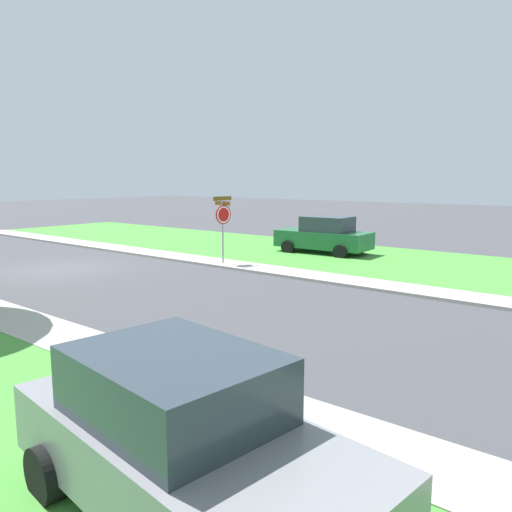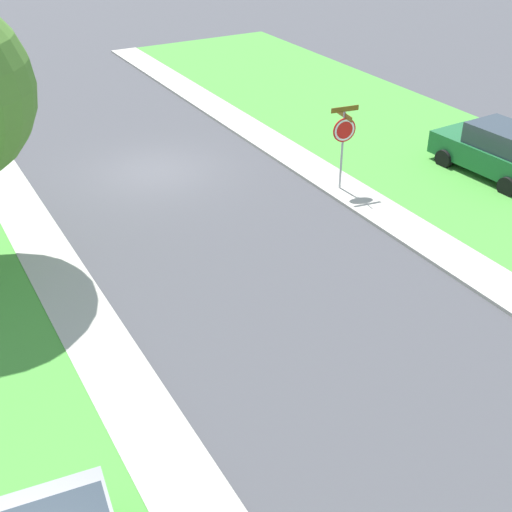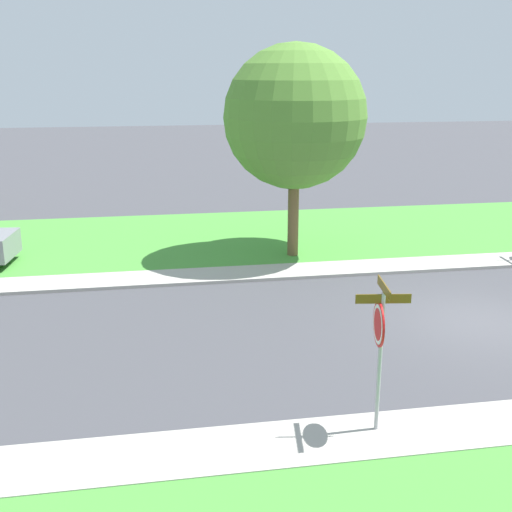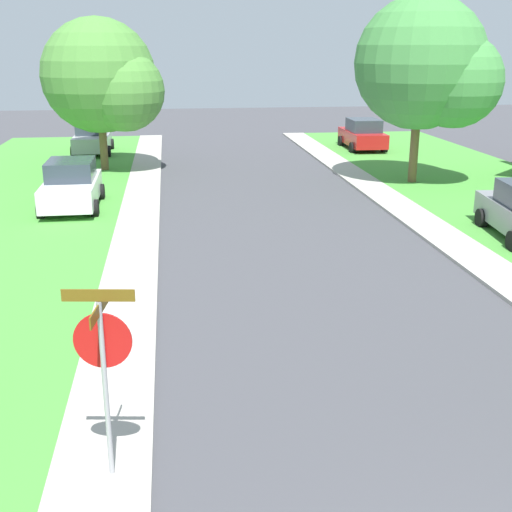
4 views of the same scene
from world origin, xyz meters
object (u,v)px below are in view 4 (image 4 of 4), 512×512
at_px(car_red_across_road, 363,135).
at_px(tree_sidewalk_mid, 105,80).
at_px(stop_sign_far_corner, 103,353).
at_px(car_white_kerbside_mid, 72,185).
at_px(car_silver_behind_trees, 92,138).
at_px(tree_sidewalk_near, 429,68).

height_order(car_red_across_road, tree_sidewalk_mid, tree_sidewalk_mid).
relative_size(stop_sign_far_corner, tree_sidewalk_mid, 0.40).
xyz_separation_m(car_red_across_road, car_white_kerbside_mid, (-14.40, -12.30, 0.00)).
bearing_deg(car_silver_behind_trees, tree_sidewalk_near, -34.91).
relative_size(car_red_across_road, tree_sidewalk_mid, 0.63).
height_order(stop_sign_far_corner, car_silver_behind_trees, stop_sign_far_corner).
height_order(stop_sign_far_corner, car_white_kerbside_mid, stop_sign_far_corner).
xyz_separation_m(car_red_across_road, tree_sidewalk_near, (-0.27, -9.68, 3.93)).
relative_size(stop_sign_far_corner, tree_sidewalk_near, 0.36).
relative_size(car_red_across_road, car_white_kerbside_mid, 1.00).
distance_m(car_white_kerbside_mid, tree_sidewalk_near, 14.90).
bearing_deg(car_silver_behind_trees, tree_sidewalk_mid, -76.18).
relative_size(car_silver_behind_trees, car_white_kerbside_mid, 1.00).
bearing_deg(stop_sign_far_corner, car_red_across_road, 67.30).
bearing_deg(car_white_kerbside_mid, tree_sidewalk_mid, 83.87).
bearing_deg(car_silver_behind_trees, stop_sign_far_corner, -83.77).
relative_size(car_silver_behind_trees, tree_sidewalk_near, 0.56).
bearing_deg(car_red_across_road, car_silver_behind_trees, 177.73).
bearing_deg(car_white_kerbside_mid, stop_sign_far_corner, -80.85).
bearing_deg(tree_sidewalk_mid, stop_sign_far_corner, -85.63).
distance_m(stop_sign_far_corner, car_silver_behind_trees, 29.06).
distance_m(stop_sign_far_corner, tree_sidewalk_mid, 23.50).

